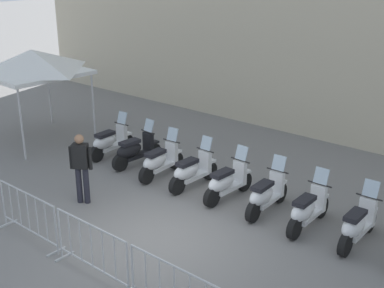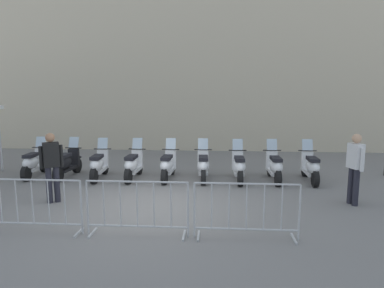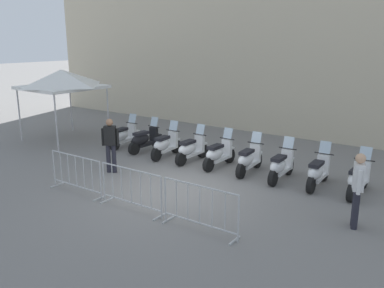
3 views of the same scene
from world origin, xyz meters
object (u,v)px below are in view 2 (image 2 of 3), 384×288
at_px(motorcycle_3, 133,165).
at_px(motorcycle_5, 203,166).
at_px(motorcycle_1, 66,164).
at_px(barrier_segment_0, 33,206).
at_px(motorcycle_0, 34,163).
at_px(motorcycle_6, 239,167).
at_px(motorcycle_7, 275,167).
at_px(officer_mid_plaza, 355,165).
at_px(motorcycle_8, 311,167).
at_px(officer_near_row_end, 52,164).
at_px(motorcycle_2, 99,165).
at_px(barrier_segment_1, 137,209).
at_px(motorcycle_4, 168,166).
at_px(barrier_segment_2, 246,212).

distance_m(motorcycle_3, motorcycle_5, 2.19).
height_order(motorcycle_1, barrier_segment_0, motorcycle_1).
relative_size(motorcycle_0, motorcycle_6, 1.00).
relative_size(motorcycle_7, officer_mid_plaza, 1.00).
bearing_deg(motorcycle_7, motorcycle_8, 3.52).
bearing_deg(officer_near_row_end, motorcycle_2, 83.90).
distance_m(motorcycle_5, barrier_segment_1, 4.30).
bearing_deg(barrier_segment_0, motorcycle_6, 46.75).
relative_size(motorcycle_3, motorcycle_7, 1.00).
distance_m(motorcycle_0, motorcycle_3, 3.26).
distance_m(motorcycle_2, motorcycle_3, 1.08).
relative_size(motorcycle_4, barrier_segment_0, 0.88).
relative_size(motorcycle_4, motorcycle_8, 1.00).
distance_m(motorcycle_7, motorcycle_8, 1.09).
xyz_separation_m(motorcycle_3, barrier_segment_2, (3.31, -3.97, 0.07)).
height_order(motorcycle_0, motorcycle_1, same).
distance_m(motorcycle_6, motorcycle_8, 2.18).
relative_size(motorcycle_2, barrier_segment_2, 0.88).
height_order(motorcycle_2, motorcycle_4, same).
relative_size(motorcycle_4, motorcycle_6, 1.00).
bearing_deg(officer_near_row_end, barrier_segment_1, -32.75).
bearing_deg(officer_mid_plaza, motorcycle_0, 169.65).
bearing_deg(motorcycle_6, motorcycle_0, -178.56).
xyz_separation_m(motorcycle_5, motorcycle_8, (3.26, 0.18, 0.00)).
relative_size(motorcycle_8, officer_near_row_end, 1.00).
relative_size(officer_near_row_end, officer_mid_plaza, 1.00).
bearing_deg(motorcycle_1, motorcycle_6, 1.41).
relative_size(motorcycle_0, officer_mid_plaza, 1.00).
height_order(motorcycle_7, barrier_segment_0, motorcycle_7).
bearing_deg(motorcycle_0, barrier_segment_2, -30.92).
relative_size(motorcycle_3, motorcycle_4, 1.00).
distance_m(motorcycle_4, motorcycle_7, 3.27).
bearing_deg(officer_near_row_end, motorcycle_3, 61.05).
distance_m(motorcycle_0, motorcycle_4, 4.35).
bearing_deg(barrier_segment_2, officer_near_row_end, 161.17).
xyz_separation_m(motorcycle_4, motorcycle_5, (1.10, 0.07, 0.00)).
bearing_deg(motorcycle_7, officer_mid_plaza, -50.65).
bearing_deg(motorcycle_8, motorcycle_6, -175.14).
height_order(motorcycle_3, barrier_segment_1, motorcycle_3).
xyz_separation_m(motorcycle_5, motorcycle_7, (2.17, 0.11, 0.00)).
bearing_deg(barrier_segment_0, barrier_segment_2, 2.57).
xyz_separation_m(motorcycle_0, officer_near_row_end, (1.94, -2.36, 0.53)).
distance_m(motorcycle_2, motorcycle_6, 4.35).
height_order(motorcycle_1, motorcycle_3, same).
distance_m(motorcycle_3, barrier_segment_0, 4.23).
height_order(officer_near_row_end, officer_mid_plaza, same).
xyz_separation_m(motorcycle_7, officer_near_row_end, (-5.68, -2.64, 0.53)).
relative_size(motorcycle_4, barrier_segment_2, 0.88).
bearing_deg(barrier_segment_1, motorcycle_1, 130.42).
xyz_separation_m(motorcycle_0, motorcycle_7, (7.62, 0.28, 0.00)).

